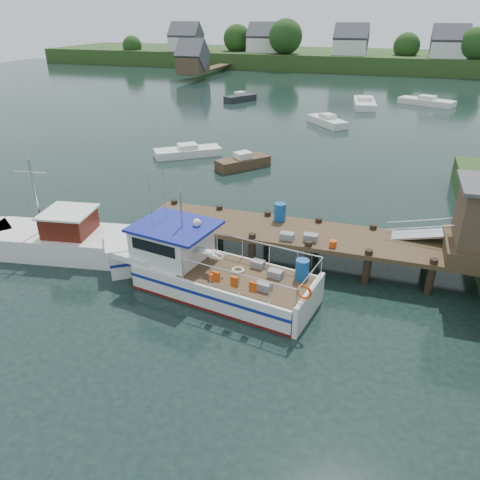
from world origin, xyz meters
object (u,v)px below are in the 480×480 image
(lobster_boat, at_px, (198,268))
(moored_far, at_px, (427,101))
(moored_a, at_px, (188,152))
(moored_e, at_px, (240,98))
(moored_d, at_px, (364,103))
(work_boat, at_px, (53,238))
(moored_b, at_px, (327,121))
(dock, at_px, (423,229))
(moored_rowboat, at_px, (243,162))

(lobster_boat, relative_size, moored_far, 1.48)
(lobster_boat, bearing_deg, moored_a, 125.18)
(moored_e, bearing_deg, moored_far, 33.49)
(moored_far, height_order, moored_d, moored_d)
(moored_far, bearing_deg, moored_e, -160.35)
(moored_a, relative_size, moored_d, 0.73)
(lobster_boat, xyz_separation_m, moored_a, (-8.38, 17.80, -0.53))
(moored_a, xyz_separation_m, moored_d, (11.51, 26.11, 0.08))
(work_boat, bearing_deg, moored_e, 86.86)
(moored_far, height_order, moored_e, moored_e)
(work_boat, bearing_deg, moored_a, 83.10)
(lobster_boat, bearing_deg, moored_d, 95.89)
(moored_a, height_order, moored_d, moored_d)
(moored_a, bearing_deg, moored_b, 42.11)
(lobster_boat, distance_m, moored_a, 19.68)
(moored_b, bearing_deg, dock, -60.95)
(work_boat, xyz_separation_m, moored_e, (-4.44, 41.93, -0.28))
(lobster_boat, distance_m, moored_far, 48.50)
(dock, bearing_deg, moored_far, 87.84)
(moored_a, bearing_deg, lobster_boat, -81.42)
(moored_b, bearing_deg, moored_a, -108.16)
(work_boat, distance_m, moored_far, 50.02)
(lobster_boat, relative_size, moored_d, 1.41)
(lobster_boat, xyz_separation_m, moored_b, (0.43, 32.31, -0.47))
(lobster_boat, bearing_deg, dock, 33.18)
(moored_rowboat, height_order, moored_far, moored_rowboat)
(moored_e, bearing_deg, work_boat, -62.46)
(moored_rowboat, distance_m, moored_e, 27.93)
(moored_d, distance_m, moored_e, 15.32)
(lobster_boat, bearing_deg, moored_e, 115.85)
(moored_far, bearing_deg, moored_d, -146.24)
(lobster_boat, distance_m, moored_d, 44.02)
(moored_d, bearing_deg, moored_b, -80.81)
(work_boat, height_order, moored_rowboat, work_boat)
(moored_b, distance_m, moored_e, 16.27)
(moored_b, height_order, moored_d, moored_d)
(work_boat, distance_m, moored_a, 17.10)
(lobster_boat, height_order, moored_b, lobster_boat)
(dock, height_order, work_boat, work_boat)
(lobster_boat, xyz_separation_m, moored_d, (3.13, 43.91, -0.44))
(moored_rowboat, bearing_deg, moored_far, 45.84)
(work_boat, height_order, moored_e, work_boat)
(dock, relative_size, moored_d, 2.31)
(moored_far, bearing_deg, moored_rowboat, -105.73)
(lobster_boat, height_order, work_boat, lobster_boat)
(lobster_boat, relative_size, moored_e, 2.27)
(dock, bearing_deg, work_boat, -169.64)
(moored_a, xyz_separation_m, moored_b, (8.81, 14.51, 0.06))
(work_boat, height_order, moored_b, work_boat)
(moored_rowboat, distance_m, moored_d, 28.47)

